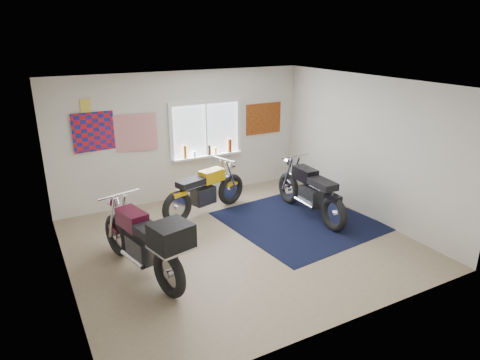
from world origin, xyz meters
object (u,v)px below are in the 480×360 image
navy_rug (299,221)px  yellow_triumph (205,192)px  maroon_tourer (146,242)px  black_chrome_bike (310,193)px

navy_rug → yellow_triumph: bearing=140.0°
yellow_triumph → maroon_tourer: size_ratio=0.90×
navy_rug → black_chrome_bike: bearing=20.0°
black_chrome_bike → navy_rug: bearing=111.0°
yellow_triumph → navy_rug: bearing=-56.7°
navy_rug → maroon_tourer: bearing=-169.6°
navy_rug → black_chrome_bike: black_chrome_bike is taller
navy_rug → black_chrome_bike: 0.59m
yellow_triumph → maroon_tourer: bearing=-150.5°
yellow_triumph → maroon_tourer: 2.46m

